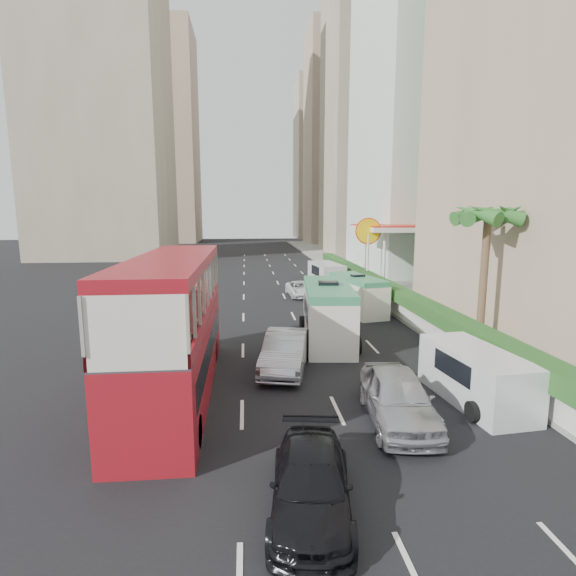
{
  "coord_description": "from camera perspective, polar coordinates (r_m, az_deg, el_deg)",
  "views": [
    {
      "loc": [
        -3.4,
        -16.02,
        6.59
      ],
      "look_at": [
        -1.5,
        4.0,
        3.2
      ],
      "focal_mm": 28.0,
      "sensor_mm": 36.0,
      "label": 1
    }
  ],
  "objects": [
    {
      "name": "car_black",
      "position": [
        11.26,
        2.91,
        -26.25
      ],
      "size": [
        2.37,
        4.58,
        1.27
      ],
      "primitive_type": "imported",
      "rotation": [
        0.0,
        0.0,
        -0.14
      ],
      "color": "black",
      "rests_on": "ground"
    },
    {
      "name": "tower_far_b",
      "position": [
        122.48,
        4.37,
        15.82
      ],
      "size": [
        14.0,
        14.0,
        40.0
      ],
      "primitive_type": "cube",
      "color": "#B1A48C",
      "rests_on": "ground"
    },
    {
      "name": "minibus_near",
      "position": [
        23.13,
        5.06,
        -3.22
      ],
      "size": [
        2.86,
        6.89,
        2.97
      ],
      "primitive_type": "cube",
      "rotation": [
        0.0,
        0.0,
        -0.09
      ],
      "color": "silver",
      "rests_on": "ground"
    },
    {
      "name": "van_asset",
      "position": [
        35.8,
        1.63,
        -1.05
      ],
      "size": [
        2.27,
        4.34,
        1.17
      ],
      "primitive_type": "imported",
      "rotation": [
        0.0,
        0.0,
        0.08
      ],
      "color": "silver",
      "rests_on": "ground"
    },
    {
      "name": "shell_station",
      "position": [
        41.44,
        13.51,
        3.98
      ],
      "size": [
        6.5,
        8.0,
        5.5
      ],
      "primitive_type": "cube",
      "color": "silver",
      "rests_on": "ground"
    },
    {
      "name": "kerb_wall",
      "position": [
        32.07,
        12.1,
        -1.27
      ],
      "size": [
        0.3,
        44.0,
        1.0
      ],
      "primitive_type": "cube",
      "color": "silver",
      "rests_on": "sidewalk"
    },
    {
      "name": "hedge",
      "position": [
        31.92,
        12.16,
        0.23
      ],
      "size": [
        1.1,
        44.0,
        0.7
      ],
      "primitive_type": "cube",
      "color": "#2D6626",
      "rests_on": "kerb_wall"
    },
    {
      "name": "tower_left_b",
      "position": [
        108.89,
        -15.97,
        17.88
      ],
      "size": [
        16.0,
        16.0,
        46.0
      ],
      "primitive_type": "cube",
      "color": "tan",
      "rests_on": "ground"
    },
    {
      "name": "ground_plane",
      "position": [
        17.66,
        6.23,
        -12.41
      ],
      "size": [
        200.0,
        200.0,
        0.0
      ],
      "primitive_type": "plane",
      "color": "black",
      "rests_on": "ground"
    },
    {
      "name": "car_silver_lane_b",
      "position": [
        15.36,
        13.65,
        -16.13
      ],
      "size": [
        2.38,
        4.99,
        1.65
      ],
      "primitive_type": "imported",
      "rotation": [
        0.0,
        0.0,
        -0.09
      ],
      "color": "#ADAFB4",
      "rests_on": "ground"
    },
    {
      "name": "panel_van_near",
      "position": [
        17.31,
        22.7,
        -10.26
      ],
      "size": [
        2.34,
        4.86,
        1.88
      ],
      "primitive_type": "cube",
      "rotation": [
        0.0,
        0.0,
        0.1
      ],
      "color": "silver",
      "rests_on": "ground"
    },
    {
      "name": "tower_far_a",
      "position": [
        101.3,
        6.6,
        18.25
      ],
      "size": [
        14.0,
        14.0,
        44.0
      ],
      "primitive_type": "cube",
      "color": "tan",
      "rests_on": "ground"
    },
    {
      "name": "tower_left_a",
      "position": [
        76.46,
        -22.85,
        23.56
      ],
      "size": [
        18.0,
        18.0,
        52.0
      ],
      "primitive_type": "cube",
      "color": "#B1A48C",
      "rests_on": "ground"
    },
    {
      "name": "tower_mid",
      "position": [
        79.22,
        11.31,
        22.82
      ],
      "size": [
        16.0,
        16.0,
        50.0
      ],
      "primitive_type": "cube",
      "color": "#B1A48C",
      "rests_on": "ground"
    },
    {
      "name": "double_decker_bus",
      "position": [
        16.73,
        -14.24,
        -4.77
      ],
      "size": [
        2.5,
        11.0,
        5.06
      ],
      "primitive_type": "cube",
      "color": "maroon",
      "rests_on": "ground"
    },
    {
      "name": "sidewalk",
      "position": [
        43.35,
        11.27,
        0.75
      ],
      "size": [
        6.0,
        120.0,
        0.18
      ],
      "primitive_type": "cube",
      "color": "#99968C",
      "rests_on": "ground"
    },
    {
      "name": "minibus_far",
      "position": [
        30.06,
        8.79,
        -0.84
      ],
      "size": [
        2.93,
        5.76,
        2.44
      ],
      "primitive_type": "cube",
      "rotation": [
        0.0,
        0.0,
        0.21
      ],
      "color": "silver",
      "rests_on": "ground"
    },
    {
      "name": "panel_van_far",
      "position": [
        40.75,
        4.88,
        1.7
      ],
      "size": [
        2.7,
        5.4,
        2.07
      ],
      "primitive_type": "cube",
      "rotation": [
        0.0,
        0.0,
        0.13
      ],
      "color": "silver",
      "rests_on": "ground"
    },
    {
      "name": "palm_tree",
      "position": [
        23.17,
        23.56,
        0.8
      ],
      "size": [
        0.36,
        0.36,
        6.4
      ],
      "primitive_type": "cylinder",
      "color": "brown",
      "rests_on": "sidewalk"
    },
    {
      "name": "car_silver_lane_a",
      "position": [
        19.41,
        -0.34,
        -10.28
      ],
      "size": [
        2.67,
        5.12,
        1.61
      ],
      "primitive_type": "imported",
      "rotation": [
        0.0,
        0.0,
        -0.21
      ],
      "color": "#ADAFB4",
      "rests_on": "ground"
    }
  ]
}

